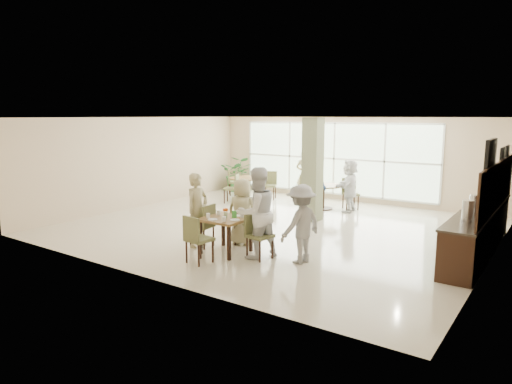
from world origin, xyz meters
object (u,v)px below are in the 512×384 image
Objects in this scene: teen_right at (257,213)px; potted_plant at (238,174)px; round_table_left at (247,182)px; teen_far at (242,212)px; adult_standing at (305,175)px; buffet_counter at (479,227)px; teen_standing at (301,224)px; main_table at (226,222)px; round_table_right at (323,190)px; adult_b at (350,186)px; teen_left at (197,210)px; adult_a at (313,187)px.

potted_plant is at bearing -116.99° from teen_right.
potted_plant reaches higher than round_table_left.
adult_standing is at bearing -85.12° from teen_far.
buffet_counter is at bearing -21.24° from potted_plant.
teen_standing reaches higher than teen_far.
teen_far is 0.96× the size of teen_standing.
potted_plant is (-8.95, 3.48, 0.11)m from buffet_counter.
main_table and round_table_right have the same top height.
adult_b is (-3.91, 2.35, 0.23)m from buffet_counter.
potted_plant is 0.84× the size of adult_b.
main_table is 0.77m from teen_right.
buffet_counter reaches higher than round_table_right.
buffet_counter is 2.54× the size of teen_right.
teen_left is 1.03× the size of adult_a.
adult_a is at bearing -14.59° from round_table_left.
round_table_right is at bearing 105.73° from adult_a.
main_table is at bearing -11.75° from adult_b.
adult_b reaches higher than round_table_right.
buffet_counter is at bearing 34.63° from main_table.
adult_b is (5.04, -1.13, 0.12)m from potted_plant.
teen_standing reaches higher than main_table.
adult_standing is at bearing -121.80° from adult_b.
buffet_counter is 4.68m from teen_right.
main_table is 0.58× the size of teen_standing.
teen_left is at bearing -94.64° from round_table_right.
main_table is at bearing -145.37° from buffet_counter.
round_table_left is 0.79× the size of teen_far.
main_table and round_table_left have the same top height.
adult_a is (4.25, -1.98, 0.12)m from potted_plant.
potted_plant is at bearing 125.28° from main_table.
teen_right reaches higher than adult_a.
buffet_counter is 5.97m from teen_left.
teen_left reaches higher than adult_a.
round_table_left is 0.75× the size of adult_a.
teen_standing reaches higher than potted_plant.
round_table_left is at bearing 177.97° from adult_a.
potted_plant reaches higher than main_table.
round_table_right is 0.73× the size of adult_b.
teen_far is (3.20, -4.58, 0.15)m from round_table_left.
round_table_right is at bearing -144.75° from teen_right.
teen_left is at bearing -63.80° from teen_right.
round_table_left is 0.76× the size of teen_standing.
adult_a is 1.16m from adult_b.
teen_left is at bearing 87.25° from adult_standing.
main_table is 0.60× the size of teen_far.
adult_standing reaches higher than round_table_left.
adult_b is at bearing -153.79° from teen_right.
teen_left is at bearing -149.97° from buffet_counter.
adult_b is at bearing 145.28° from adult_standing.
adult_b is (-0.27, 5.26, -0.14)m from teen_right.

